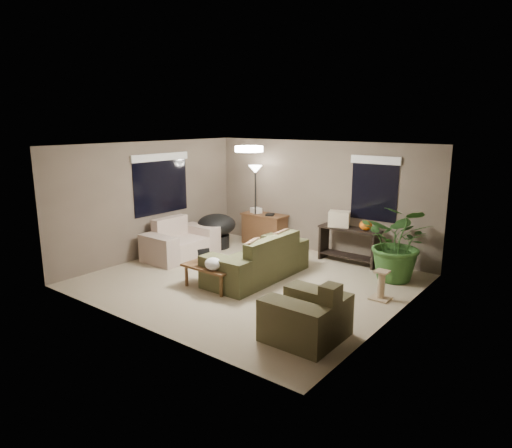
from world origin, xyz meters
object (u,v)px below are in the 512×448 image
Objects in this scene: houseplant at (399,251)px; coffee_table at (211,269)px; armchair at (307,318)px; loveseat at (180,244)px; floor_lamp at (255,179)px; papasan_chair at (216,228)px; desk at (264,229)px; cat_scratching_post at (381,287)px; console_table at (349,242)px; main_sofa at (259,263)px.

coffee_table is at bearing -135.56° from houseplant.
houseplant is (0.12, 3.04, 0.27)m from armchair.
loveseat is 0.84× the size of floor_lamp.
houseplant is (3.64, -0.35, -1.03)m from floor_lamp.
armchair reaches higher than papasan_chair.
houseplant reaches higher than papasan_chair.
papasan_chair is at bearing 147.18° from armchair.
armchair is 1.00× the size of coffee_table.
armchair is 4.89m from desk.
coffee_table is at bearing -67.37° from floor_lamp.
floor_lamp reaches higher than houseplant.
papasan_chair is at bearing 130.47° from coffee_table.
desk is at bearing 171.81° from houseplant.
coffee_table is at bearing -71.05° from desk.
floor_lamp is (0.58, 0.74, 1.13)m from papasan_chair.
houseplant is 2.91× the size of cat_scratching_post.
console_table is at bearing 131.78° from cat_scratching_post.
main_sofa reaches higher than console_table.
desk reaches higher than coffee_table.
cat_scratching_post is at bearing -48.22° from console_table.
houseplant is at bearing -8.19° from desk.
floor_lamp is at bearing 159.26° from cat_scratching_post.
main_sofa is 2.71m from floor_lamp.
loveseat reaches higher than coffee_table.
desk is 1.16× the size of papasan_chair.
cat_scratching_post is (4.46, 0.37, -0.08)m from loveseat.
papasan_chair is 0.49× the size of floor_lamp.
loveseat is 2.10m from coffee_table.
floor_lamp reaches higher than main_sofa.
loveseat is at bearing 159.38° from armchair.
cat_scratching_post is at bearing 82.79° from armchair.
armchair is at bearing -14.36° from coffee_table.
main_sofa is at bearing 69.83° from coffee_table.
floor_lamp is at bearing 51.72° from papasan_chair.
desk is 3.53m from houseplant.
main_sofa reaches higher than cat_scratching_post.
console_table is at bearing 66.34° from coffee_table.
coffee_table is 2.00× the size of cat_scratching_post.
desk is (-1.36, 1.99, 0.08)m from main_sofa.
console_table is (-1.10, 3.47, 0.14)m from armchair.
desk and console_table have the same top height.
main_sofa is 2.20× the size of coffee_table.
cat_scratching_post is at bearing 27.44° from coffee_table.
floor_lamp is (-3.52, 3.38, 1.30)m from armchair.
armchair is 5.05m from floor_lamp.
console_table is (2.26, -0.07, 0.06)m from desk.
desk is at bearing 66.60° from loveseat.
armchair is at bearing -20.62° from loveseat.
papasan_chair is at bearing -129.41° from desk.
cat_scratching_post is at bearing -20.74° from floor_lamp.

